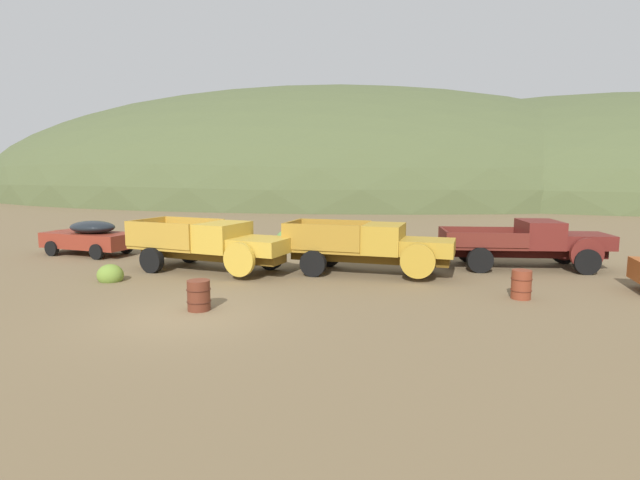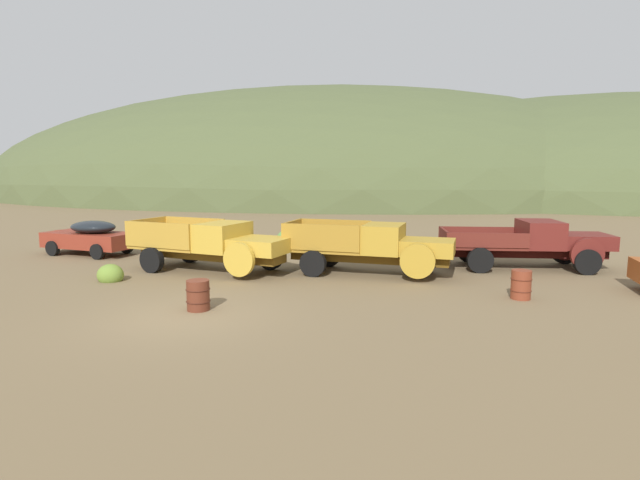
{
  "view_description": "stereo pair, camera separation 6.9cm",
  "coord_description": "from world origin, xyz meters",
  "px_view_note": "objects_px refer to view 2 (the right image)",
  "views": [
    {
      "loc": [
        6.41,
        -11.94,
        3.85
      ],
      "look_at": [
        2.09,
        7.05,
        1.17
      ],
      "focal_mm": 28.57,
      "sensor_mm": 36.0,
      "label": 1
    },
    {
      "loc": [
        6.48,
        -11.92,
        3.85
      ],
      "look_at": [
        2.09,
        7.05,
        1.17
      ],
      "focal_mm": 28.57,
      "sensor_mm": 36.0,
      "label": 2
    }
  ],
  "objects_px": {
    "truck_faded_yellow": "(220,245)",
    "truck_oxblood": "(537,243)",
    "car_rust_red": "(87,237)",
    "oil_drum_foreground": "(198,295)",
    "oil_drum_by_truck": "(521,285)",
    "truck_mustard": "(378,247)"
  },
  "relations": [
    {
      "from": "truck_faded_yellow",
      "to": "truck_oxblood",
      "type": "xyz_separation_m",
      "value": [
        11.87,
        3.44,
        -0.04
      ]
    },
    {
      "from": "car_rust_red",
      "to": "oil_drum_foreground",
      "type": "height_order",
      "value": "car_rust_red"
    },
    {
      "from": "truck_faded_yellow",
      "to": "oil_drum_foreground",
      "type": "relative_size",
      "value": 7.78
    },
    {
      "from": "car_rust_red",
      "to": "oil_drum_foreground",
      "type": "xyz_separation_m",
      "value": [
        9.23,
        -7.51,
        -0.39
      ]
    },
    {
      "from": "car_rust_red",
      "to": "oil_drum_by_truck",
      "type": "relative_size",
      "value": 5.33
    },
    {
      "from": "truck_mustard",
      "to": "oil_drum_foreground",
      "type": "height_order",
      "value": "truck_mustard"
    },
    {
      "from": "truck_oxblood",
      "to": "oil_drum_by_truck",
      "type": "bearing_deg",
      "value": -111.98
    },
    {
      "from": "car_rust_red",
      "to": "oil_drum_by_truck",
      "type": "bearing_deg",
      "value": 175.39
    },
    {
      "from": "truck_faded_yellow",
      "to": "truck_oxblood",
      "type": "bearing_deg",
      "value": 26.81
    },
    {
      "from": "truck_mustard",
      "to": "truck_oxblood",
      "type": "xyz_separation_m",
      "value": [
        5.94,
        2.64,
        -0.03
      ]
    },
    {
      "from": "truck_mustard",
      "to": "oil_drum_foreground",
      "type": "distance_m",
      "value": 7.35
    },
    {
      "from": "truck_faded_yellow",
      "to": "oil_drum_by_truck",
      "type": "relative_size",
      "value": 7.48
    },
    {
      "from": "oil_drum_by_truck",
      "to": "oil_drum_foreground",
      "type": "distance_m",
      "value": 9.49
    },
    {
      "from": "truck_faded_yellow",
      "to": "truck_oxblood",
      "type": "distance_m",
      "value": 12.36
    },
    {
      "from": "car_rust_red",
      "to": "oil_drum_by_truck",
      "type": "height_order",
      "value": "car_rust_red"
    },
    {
      "from": "truck_faded_yellow",
      "to": "oil_drum_foreground",
      "type": "bearing_deg",
      "value": -61.6
    },
    {
      "from": "oil_drum_by_truck",
      "to": "truck_mustard",
      "type": "bearing_deg",
      "value": 150.45
    },
    {
      "from": "truck_faded_yellow",
      "to": "truck_mustard",
      "type": "distance_m",
      "value": 5.99
    },
    {
      "from": "truck_mustard",
      "to": "truck_oxblood",
      "type": "height_order",
      "value": "truck_mustard"
    },
    {
      "from": "truck_oxblood",
      "to": "oil_drum_foreground",
      "type": "distance_m",
      "value": 13.36
    },
    {
      "from": "truck_faded_yellow",
      "to": "oil_drum_foreground",
      "type": "height_order",
      "value": "truck_faded_yellow"
    },
    {
      "from": "truck_faded_yellow",
      "to": "car_rust_red",
      "type": "bearing_deg",
      "value": 173.24
    }
  ]
}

